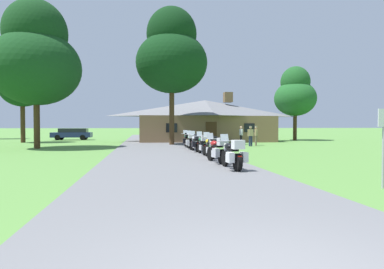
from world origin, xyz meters
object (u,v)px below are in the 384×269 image
at_px(tree_by_lodge_front, 172,54).
at_px(tree_left_near, 36,57).
at_px(bystander_tan_shirt_near_lodge, 256,135).
at_px(motorcycle_green_fourth_in_row, 203,145).
at_px(motorcycle_yellow_third_in_row, 210,147).
at_px(motorcycle_green_farthest_in_row, 187,140).
at_px(bystander_tan_shirt_by_tree, 251,135).
at_px(tree_right_of_lodge, 295,94).
at_px(motorcycle_red_second_in_row, 218,151).
at_px(bystander_white_shirt_beside_signpost, 241,134).
at_px(motorcycle_silver_fifth_in_row, 196,143).
at_px(parked_navy_suv_far_left, 72,134).
at_px(tree_left_far, 22,83).
at_px(metal_signpost_roadside, 384,138).
at_px(motorcycle_black_nearest_to_camera, 233,155).
at_px(motorcycle_green_sixth_in_row, 191,142).

relative_size(tree_by_lodge_front, tree_left_near, 1.09).
bearing_deg(bystander_tan_shirt_near_lodge, motorcycle_green_fourth_in_row, -10.24).
distance_m(motorcycle_yellow_third_in_row, motorcycle_green_fourth_in_row, 2.04).
distance_m(motorcycle_green_farthest_in_row, bystander_tan_shirt_near_lodge, 6.68).
relative_size(bystander_tan_shirt_by_tree, tree_right_of_lodge, 0.19).
height_order(motorcycle_red_second_in_row, motorcycle_green_farthest_in_row, same).
distance_m(bystander_white_shirt_beside_signpost, tree_left_near, 17.83).
height_order(motorcycle_green_fourth_in_row, motorcycle_silver_fifth_in_row, same).
height_order(motorcycle_yellow_third_in_row, motorcycle_green_fourth_in_row, same).
height_order(motorcycle_green_fourth_in_row, parked_navy_suv_far_left, parked_navy_suv_far_left).
height_order(motorcycle_yellow_third_in_row, tree_left_near, tree_left_near).
bearing_deg(motorcycle_silver_fifth_in_row, tree_left_near, 150.91).
bearing_deg(motorcycle_green_fourth_in_row, motorcycle_red_second_in_row, -92.83).
relative_size(bystander_white_shirt_beside_signpost, tree_left_near, 0.15).
relative_size(motorcycle_yellow_third_in_row, tree_left_far, 0.23).
bearing_deg(motorcycle_red_second_in_row, bystander_white_shirt_beside_signpost, 60.53).
height_order(motorcycle_yellow_third_in_row, parked_navy_suv_far_left, parked_navy_suv_far_left).
xyz_separation_m(bystander_tan_shirt_near_lodge, parked_navy_suv_far_left, (-18.07, 14.08, -0.17)).
distance_m(bystander_white_shirt_beside_signpost, tree_left_far, 22.44).
bearing_deg(tree_right_of_lodge, parked_navy_suv_far_left, 169.38).
xyz_separation_m(tree_left_far, tree_left_near, (4.20, -9.34, 0.78)).
relative_size(motorcycle_green_fourth_in_row, motorcycle_silver_fifth_in_row, 1.00).
distance_m(motorcycle_green_fourth_in_row, motorcycle_green_farthest_in_row, 6.30).
distance_m(tree_right_of_lodge, tree_by_lodge_front, 17.21).
xyz_separation_m(tree_right_of_lodge, tree_left_near, (-25.58, -10.24, 1.27)).
xyz_separation_m(motorcycle_green_farthest_in_row, bystander_tan_shirt_by_tree, (5.52, 1.35, 0.34)).
xyz_separation_m(motorcycle_green_fourth_in_row, metal_signpost_roadside, (3.01, -10.29, 0.73)).
xyz_separation_m(motorcycle_green_fourth_in_row, motorcycle_silver_fifth_in_row, (-0.03, 2.10, -0.01)).
bearing_deg(motorcycle_red_second_in_row, motorcycle_black_nearest_to_camera, -96.73).
bearing_deg(motorcycle_yellow_third_in_row, motorcycle_green_farthest_in_row, 90.44).
bearing_deg(tree_left_far, tree_left_near, -65.78).
relative_size(bystander_tan_shirt_near_lodge, metal_signpost_roadside, 0.79).
distance_m(motorcycle_green_farthest_in_row, tree_left_far, 19.35).
height_order(motorcycle_green_farthest_in_row, bystander_tan_shirt_by_tree, bystander_tan_shirt_by_tree).
bearing_deg(motorcycle_green_sixth_in_row, motorcycle_black_nearest_to_camera, -88.49).
distance_m(motorcycle_red_second_in_row, motorcycle_green_farthest_in_row, 10.60).
bearing_deg(bystander_tan_shirt_near_lodge, motorcycle_yellow_third_in_row, -4.57).
relative_size(tree_right_of_lodge, tree_left_far, 0.98).
xyz_separation_m(bystander_white_shirt_beside_signpost, tree_right_of_lodge, (8.95, 7.54, 4.57)).
relative_size(motorcycle_green_fourth_in_row, tree_right_of_lodge, 0.24).
bearing_deg(tree_left_near, tree_left_far, 114.22).
xyz_separation_m(motorcycle_red_second_in_row, parked_navy_suv_far_left, (-11.69, 26.89, 0.17)).
relative_size(bystander_tan_shirt_near_lodge, tree_left_far, 0.19).
bearing_deg(motorcycle_green_farthest_in_row, motorcycle_silver_fifth_in_row, -90.01).
bearing_deg(motorcycle_green_fourth_in_row, tree_left_far, 131.26).
bearing_deg(parked_navy_suv_far_left, motorcycle_green_sixth_in_row, -147.10).
bearing_deg(bystander_white_shirt_beside_signpost, motorcycle_red_second_in_row, 154.85).
height_order(motorcycle_yellow_third_in_row, motorcycle_silver_fifth_in_row, same).
height_order(motorcycle_green_farthest_in_row, tree_left_far, tree_left_far).
bearing_deg(tree_left_far, motorcycle_yellow_third_in_row, -50.72).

